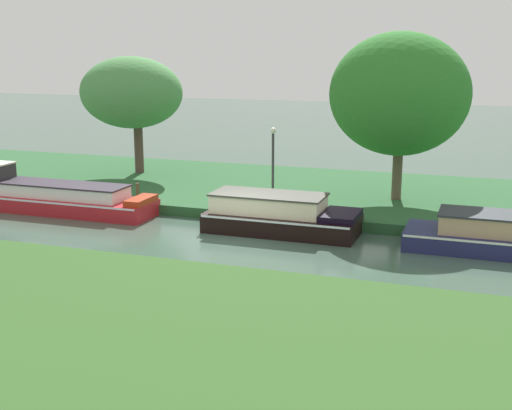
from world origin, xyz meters
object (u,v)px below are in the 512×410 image
(red_narrowboat, at_px, (53,197))
(navy_cruiser, at_px, (477,235))
(black_barge, at_px, (280,216))
(willow_tree_centre, at_px, (399,94))
(willow_tree_left, at_px, (131,93))
(lamp_post, at_px, (273,155))
(mooring_post_near, at_px, (138,191))

(red_narrowboat, relative_size, navy_cruiser, 1.89)
(red_narrowboat, bearing_deg, black_barge, -0.00)
(navy_cruiser, distance_m, willow_tree_centre, 6.78)
(red_narrowboat, relative_size, willow_tree_left, 1.49)
(lamp_post, bearing_deg, navy_cruiser, -20.56)
(black_barge, xyz_separation_m, red_narrowboat, (-9.35, 0.00, -0.04))
(navy_cruiser, distance_m, lamp_post, 8.49)
(red_narrowboat, height_order, lamp_post, lamp_post)
(willow_tree_left, bearing_deg, black_barge, -34.04)
(lamp_post, relative_size, mooring_post_near, 4.72)
(navy_cruiser, distance_m, mooring_post_near, 13.16)
(willow_tree_left, bearing_deg, willow_tree_centre, -8.53)
(red_narrowboat, bearing_deg, willow_tree_left, 89.17)
(red_narrowboat, bearing_deg, lamp_post, 19.71)
(black_barge, xyz_separation_m, willow_tree_left, (-9.26, 6.25, 3.67))
(willow_tree_left, bearing_deg, mooring_post_near, -59.19)
(black_barge, xyz_separation_m, willow_tree_centre, (3.35, 4.36, 3.99))
(navy_cruiser, bearing_deg, mooring_post_near, 173.04)
(black_barge, height_order, mooring_post_near, black_barge)
(black_barge, bearing_deg, mooring_post_near, 166.18)
(red_narrowboat, bearing_deg, mooring_post_near, 29.06)
(mooring_post_near, bearing_deg, willow_tree_left, 120.81)
(black_barge, height_order, willow_tree_centre, willow_tree_centre)
(navy_cruiser, relative_size, mooring_post_near, 7.10)
(navy_cruiser, height_order, willow_tree_left, willow_tree_left)
(willow_tree_centre, relative_size, lamp_post, 2.25)
(willow_tree_left, distance_m, lamp_post, 8.95)
(navy_cruiser, bearing_deg, willow_tree_left, 158.46)
(mooring_post_near, bearing_deg, willow_tree_centre, 15.72)
(willow_tree_left, relative_size, willow_tree_centre, 0.85)
(red_narrowboat, xyz_separation_m, lamp_post, (8.15, 2.92, 1.68))
(lamp_post, bearing_deg, willow_tree_centre, 17.59)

